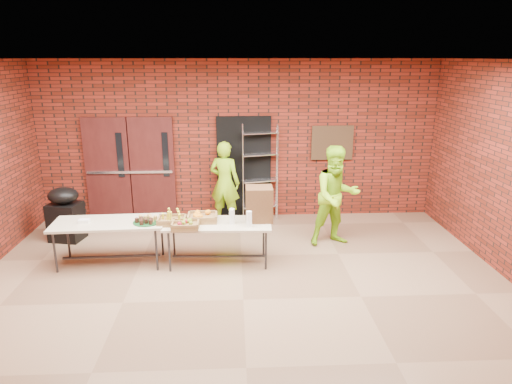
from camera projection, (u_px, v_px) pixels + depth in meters
room at (242, 189)px, 5.86m from camera, size 8.08×7.08×3.28m
double_doors at (131, 169)px, 9.21m from camera, size 1.78×0.12×2.10m
dark_doorway at (244, 168)px, 9.34m from camera, size 1.10×0.06×2.10m
bronze_plaque at (332, 143)px, 9.27m from camera, size 0.85×0.04×0.70m
wire_rack at (260, 173)px, 9.24m from camera, size 0.75×0.39×1.95m
table_left at (109, 225)px, 7.25m from camera, size 1.78×0.80×0.72m
table_right at (218, 226)px, 7.28m from camera, size 1.72×0.77×0.69m
basket_bananas at (172, 220)px, 7.20m from camera, size 0.44×0.34×0.14m
basket_oranges at (202, 217)px, 7.32m from camera, size 0.47×0.37×0.15m
basket_apples at (185, 225)px, 7.02m from camera, size 0.42×0.32×0.13m
muffin_tray at (146, 220)px, 7.19m from camera, size 0.42×0.42×0.11m
napkin_box at (84, 221)px, 7.18m from camera, size 0.17×0.11×0.06m
coffee_dispenser at (259, 204)px, 7.29m from camera, size 0.42×0.38×0.56m
cup_stack_front at (232, 217)px, 7.18m from camera, size 0.08×0.08×0.24m
cup_stack_mid at (249, 219)px, 7.05m from camera, size 0.08×0.08×0.25m
cup_stack_back at (232, 216)px, 7.20m from camera, size 0.08×0.08×0.25m
covered_grill at (65, 214)px, 8.26m from camera, size 0.63×0.56×0.99m
volunteer_woman at (225, 183)px, 9.04m from camera, size 0.70×0.57×1.67m
volunteer_man at (336, 196)px, 7.97m from camera, size 0.98×0.84×1.78m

